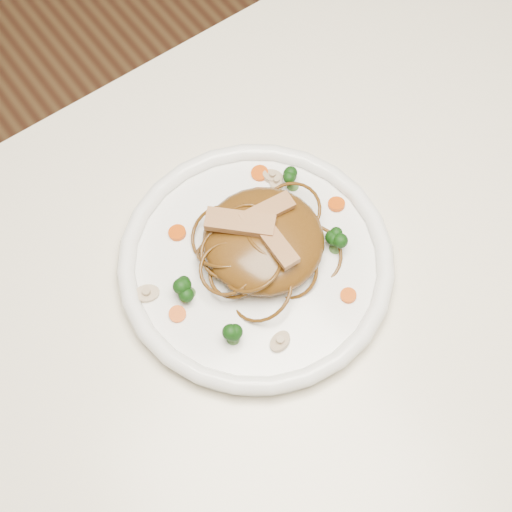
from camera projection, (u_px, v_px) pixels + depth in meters
ground at (290, 458)px, 1.49m from camera, size 4.00×4.00×0.00m
table at (312, 344)px, 0.91m from camera, size 1.20×0.80×0.75m
plate at (256, 265)px, 0.84m from camera, size 0.34×0.34×0.02m
noodle_mound at (263, 240)px, 0.82m from camera, size 0.16×0.16×0.04m
chicken_a at (267, 211)px, 0.80m from camera, size 0.06×0.02×0.01m
chicken_b at (240, 223)px, 0.80m from camera, size 0.07×0.07×0.01m
chicken_c at (276, 243)px, 0.79m from camera, size 0.02×0.06×0.01m
broccoli_0 at (293, 178)px, 0.86m from camera, size 0.03×0.03×0.03m
broccoli_1 at (188, 287)px, 0.80m from camera, size 0.04×0.04×0.03m
broccoli_2 at (233, 333)px, 0.77m from camera, size 0.04×0.04×0.03m
broccoli_3 at (337, 241)px, 0.82m from camera, size 0.04×0.04×0.03m
carrot_0 at (260, 173)px, 0.88m from camera, size 0.03×0.03×0.00m
carrot_1 at (177, 314)px, 0.80m from camera, size 0.02×0.02×0.00m
carrot_2 at (336, 204)px, 0.86m from camera, size 0.02×0.02×0.00m
carrot_3 at (177, 233)px, 0.84m from camera, size 0.02×0.02×0.00m
carrot_4 at (348, 295)px, 0.81m from camera, size 0.02×0.02×0.00m
mushroom_0 at (280, 342)px, 0.79m from camera, size 0.03×0.03×0.01m
mushroom_1 at (276, 182)px, 0.87m from camera, size 0.03×0.03×0.01m
mushroom_2 at (147, 294)px, 0.81m from camera, size 0.04×0.04×0.01m
mushroom_3 at (273, 177)px, 0.88m from camera, size 0.03×0.03×0.01m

